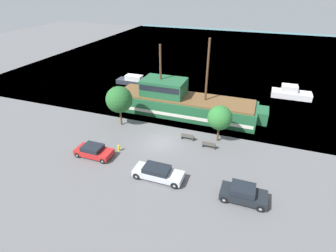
{
  "coord_description": "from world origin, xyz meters",
  "views": [
    {
      "loc": [
        9.57,
        -24.18,
        16.82
      ],
      "look_at": [
        0.17,
        2.0,
        1.2
      ],
      "focal_mm": 28.0,
      "sensor_mm": 36.0,
      "label": 1
    }
  ],
  "objects_px": {
    "parked_car_curb_rear": "(94,151)",
    "moored_boat_dockside": "(136,81)",
    "moored_boat_outer": "(291,93)",
    "pirate_ship": "(181,102)",
    "parked_car_curb_front": "(158,173)",
    "fire_hydrant": "(119,148)",
    "bench_promenade_west": "(209,145)",
    "parked_car_curb_mid": "(243,194)",
    "bench_promenade_east": "(188,137)"
  },
  "relations": [
    {
      "from": "parked_car_curb_rear",
      "to": "moored_boat_dockside",
      "type": "bearing_deg",
      "value": 104.05
    },
    {
      "from": "moored_boat_outer",
      "to": "pirate_ship",
      "type": "bearing_deg",
      "value": -142.21
    },
    {
      "from": "moored_boat_dockside",
      "to": "parked_car_curb_front",
      "type": "distance_m",
      "value": 26.4
    },
    {
      "from": "fire_hydrant",
      "to": "bench_promenade_west",
      "type": "xyz_separation_m",
      "value": [
        9.35,
        3.95,
        0.02
      ]
    },
    {
      "from": "moored_boat_dockside",
      "to": "fire_hydrant",
      "type": "height_order",
      "value": "moored_boat_dockside"
    },
    {
      "from": "parked_car_curb_rear",
      "to": "fire_hydrant",
      "type": "distance_m",
      "value": 2.73
    },
    {
      "from": "parked_car_curb_front",
      "to": "parked_car_curb_mid",
      "type": "relative_size",
      "value": 1.23
    },
    {
      "from": "parked_car_curb_front",
      "to": "bench_promenade_east",
      "type": "bearing_deg",
      "value": 84.37
    },
    {
      "from": "parked_car_curb_rear",
      "to": "bench_promenade_west",
      "type": "distance_m",
      "value": 12.76
    },
    {
      "from": "pirate_ship",
      "to": "bench_promenade_east",
      "type": "height_order",
      "value": "pirate_ship"
    },
    {
      "from": "fire_hydrant",
      "to": "bench_promenade_west",
      "type": "relative_size",
      "value": 0.51
    },
    {
      "from": "parked_car_curb_front",
      "to": "bench_promenade_west",
      "type": "relative_size",
      "value": 3.19
    },
    {
      "from": "fire_hydrant",
      "to": "bench_promenade_east",
      "type": "xyz_separation_m",
      "value": [
        6.59,
        4.83,
        0.02
      ]
    },
    {
      "from": "fire_hydrant",
      "to": "bench_promenade_east",
      "type": "height_order",
      "value": "bench_promenade_east"
    },
    {
      "from": "pirate_ship",
      "to": "fire_hydrant",
      "type": "distance_m",
      "value": 12.04
    },
    {
      "from": "parked_car_curb_front",
      "to": "fire_hydrant",
      "type": "relative_size",
      "value": 6.32
    },
    {
      "from": "moored_boat_dockside",
      "to": "fire_hydrant",
      "type": "bearing_deg",
      "value": -69.42
    },
    {
      "from": "bench_promenade_east",
      "to": "moored_boat_dockside",
      "type": "bearing_deg",
      "value": 132.95
    },
    {
      "from": "pirate_ship",
      "to": "parked_car_curb_front",
      "type": "relative_size",
      "value": 4.37
    },
    {
      "from": "moored_boat_dockside",
      "to": "fire_hydrant",
      "type": "distance_m",
      "value": 21.31
    },
    {
      "from": "parked_car_curb_mid",
      "to": "parked_car_curb_rear",
      "type": "xyz_separation_m",
      "value": [
        -15.85,
        1.23,
        -0.09
      ]
    },
    {
      "from": "pirate_ship",
      "to": "moored_boat_dockside",
      "type": "distance_m",
      "value": 14.2
    },
    {
      "from": "parked_car_curb_front",
      "to": "parked_car_curb_rear",
      "type": "relative_size",
      "value": 1.21
    },
    {
      "from": "pirate_ship",
      "to": "parked_car_curb_rear",
      "type": "xyz_separation_m",
      "value": [
        -5.81,
        -13.14,
        -1.07
      ]
    },
    {
      "from": "parked_car_curb_mid",
      "to": "parked_car_curb_rear",
      "type": "distance_m",
      "value": 15.9
    },
    {
      "from": "moored_boat_dockside",
      "to": "bench_promenade_east",
      "type": "relative_size",
      "value": 4.93
    },
    {
      "from": "parked_car_curb_mid",
      "to": "parked_car_curb_rear",
      "type": "bearing_deg",
      "value": 175.58
    },
    {
      "from": "bench_promenade_west",
      "to": "moored_boat_dockside",
      "type": "bearing_deg",
      "value": 136.46
    },
    {
      "from": "pirate_ship",
      "to": "parked_car_curb_mid",
      "type": "xyz_separation_m",
      "value": [
        10.03,
        -14.37,
        -0.98
      ]
    },
    {
      "from": "moored_boat_dockside",
      "to": "parked_car_curb_rear",
      "type": "relative_size",
      "value": 1.89
    },
    {
      "from": "pirate_ship",
      "to": "moored_boat_outer",
      "type": "distance_m",
      "value": 18.96
    },
    {
      "from": "bench_promenade_east",
      "to": "parked_car_curb_mid",
      "type": "bearing_deg",
      "value": -47.38
    },
    {
      "from": "parked_car_curb_front",
      "to": "bench_promenade_west",
      "type": "distance_m",
      "value": 7.65
    },
    {
      "from": "fire_hydrant",
      "to": "bench_promenade_east",
      "type": "distance_m",
      "value": 8.17
    },
    {
      "from": "moored_boat_dockside",
      "to": "parked_car_curb_mid",
      "type": "xyz_separation_m",
      "value": [
        21.29,
        -22.96,
        0.12
      ]
    },
    {
      "from": "moored_boat_outer",
      "to": "fire_hydrant",
      "type": "distance_m",
      "value": 29.63
    },
    {
      "from": "moored_boat_outer",
      "to": "parked_car_curb_front",
      "type": "distance_m",
      "value": 28.85
    },
    {
      "from": "parked_car_curb_mid",
      "to": "bench_promenade_east",
      "type": "distance_m",
      "value": 10.66
    },
    {
      "from": "parked_car_curb_mid",
      "to": "bench_promenade_east",
      "type": "height_order",
      "value": "parked_car_curb_mid"
    },
    {
      "from": "moored_boat_dockside",
      "to": "parked_car_curb_front",
      "type": "relative_size",
      "value": 1.56
    },
    {
      "from": "fire_hydrant",
      "to": "bench_promenade_east",
      "type": "relative_size",
      "value": 0.5
    },
    {
      "from": "fire_hydrant",
      "to": "bench_promenade_east",
      "type": "bearing_deg",
      "value": 36.25
    },
    {
      "from": "parked_car_curb_mid",
      "to": "fire_hydrant",
      "type": "distance_m",
      "value": 14.13
    },
    {
      "from": "parked_car_curb_front",
      "to": "parked_car_curb_rear",
      "type": "bearing_deg",
      "value": 172.35
    },
    {
      "from": "moored_boat_outer",
      "to": "parked_car_curb_rear",
      "type": "relative_size",
      "value": 1.51
    },
    {
      "from": "parked_car_curb_front",
      "to": "fire_hydrant",
      "type": "distance_m",
      "value": 6.49
    },
    {
      "from": "parked_car_curb_mid",
      "to": "parked_car_curb_rear",
      "type": "relative_size",
      "value": 0.98
    },
    {
      "from": "moored_boat_outer",
      "to": "parked_car_curb_front",
      "type": "height_order",
      "value": "moored_boat_outer"
    },
    {
      "from": "moored_boat_outer",
      "to": "parked_car_curb_rear",
      "type": "distance_m",
      "value": 32.31
    },
    {
      "from": "pirate_ship",
      "to": "parked_car_curb_front",
      "type": "bearing_deg",
      "value": -81.72
    }
  ]
}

